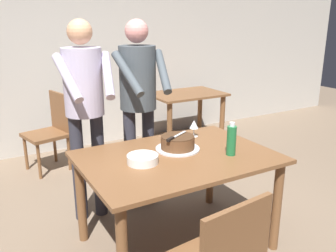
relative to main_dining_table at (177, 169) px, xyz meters
name	(u,v)px	position (x,y,z in m)	size (l,w,h in m)	color
ground_plane	(177,243)	(0.00, 0.00, -0.64)	(14.00, 14.00, 0.00)	#7A6651
back_wall	(73,48)	(0.00, 2.68, 0.71)	(10.00, 0.12, 2.70)	#BCB7AD
main_dining_table	(177,169)	(0.00, 0.00, 0.00)	(1.40, 0.99, 0.75)	brown
cake_on_platter	(178,143)	(0.07, 0.11, 0.16)	(0.34, 0.34, 0.11)	silver
cake_knife	(173,138)	(0.01, 0.07, 0.23)	(0.25, 0.15, 0.02)	silver
plate_stack	(143,159)	(-0.28, -0.01, 0.14)	(0.22, 0.22, 0.06)	white
wine_glass_near	(194,125)	(0.35, 0.31, 0.21)	(0.08, 0.08, 0.14)	silver
water_bottle	(231,140)	(0.35, -0.18, 0.22)	(0.07, 0.07, 0.25)	#1E6B38
person_cutting_cake	(138,95)	(0.02, 0.71, 0.44)	(0.47, 0.56, 1.72)	#2D2D38
person_standing_beside	(85,100)	(-0.45, 0.74, 0.44)	(0.47, 0.56, 1.72)	#2D2D38
background_table	(186,104)	(1.34, 1.98, -0.06)	(1.00, 0.70, 0.74)	brown
background_chair_0	(51,129)	(-0.49, 2.03, -0.15)	(0.53, 0.53, 0.90)	brown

